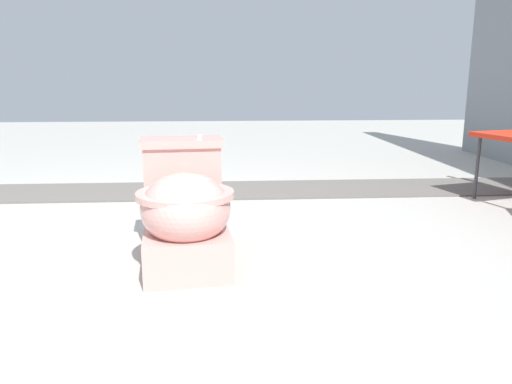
# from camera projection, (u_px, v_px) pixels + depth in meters

# --- Properties ---
(ground_plane) EXTENTS (14.00, 14.00, 0.00)m
(ground_plane) POSITION_uv_depth(u_px,v_px,m) (147.00, 247.00, 2.33)
(ground_plane) COLOR #A8A59E
(gravel_strip) EXTENTS (0.56, 8.00, 0.01)m
(gravel_strip) POSITION_uv_depth(u_px,v_px,m) (243.00, 190.00, 3.49)
(gravel_strip) COLOR #605B56
(gravel_strip) RESTS_ON ground
(toilet) EXTENTS (0.67, 0.44, 0.52)m
(toilet) POSITION_uv_depth(u_px,v_px,m) (185.00, 212.00, 2.09)
(toilet) COLOR #E09E93
(toilet) RESTS_ON ground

